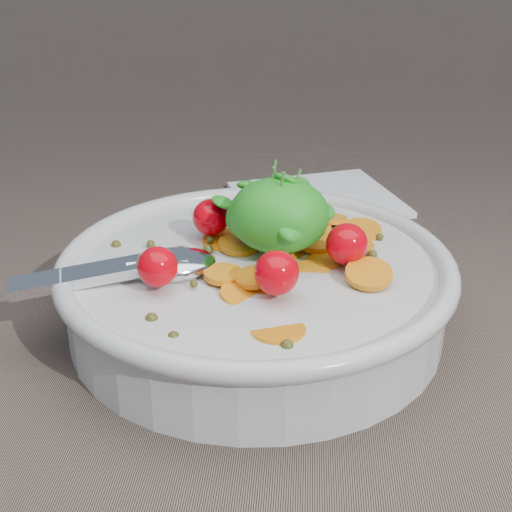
{
  "coord_description": "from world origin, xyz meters",
  "views": [
    {
      "loc": [
        0.02,
        -0.42,
        0.26
      ],
      "look_at": [
        -0.01,
        0.01,
        0.05
      ],
      "focal_mm": 50.0,
      "sensor_mm": 36.0,
      "label": 1
    }
  ],
  "objects": [
    {
      "name": "ground",
      "position": [
        0.0,
        0.0,
        0.0
      ],
      "size": [
        6.0,
        6.0,
        0.0
      ],
      "primitive_type": "plane",
      "color": "#705C50",
      "rests_on": "ground"
    },
    {
      "name": "bowl",
      "position": [
        -0.01,
        0.01,
        0.03
      ],
      "size": [
        0.28,
        0.26,
        0.11
      ],
      "color": "silver",
      "rests_on": "ground"
    },
    {
      "name": "napkin",
      "position": [
        0.03,
        0.24,
        0.0
      ],
      "size": [
        0.19,
        0.18,
        0.01
      ],
      "primitive_type": "cube",
      "rotation": [
        0.0,
        0.0,
        0.36
      ],
      "color": "white",
      "rests_on": "ground"
    }
  ]
}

